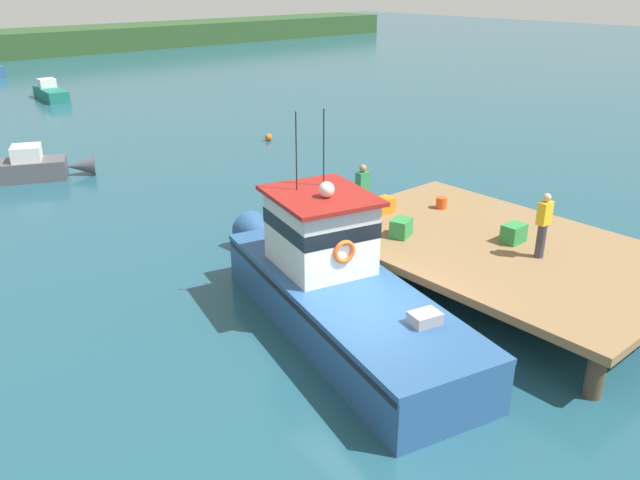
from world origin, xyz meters
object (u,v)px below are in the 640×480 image
deckhand_by_the_boat (543,224)px  moored_boat_far_right (19,169)px  crate_single_far (384,205)px  bait_bucket (441,203)px  main_fishing_boat (333,283)px  crate_stack_near_edge (514,233)px  deckhand_further_back (362,192)px  mooring_buoy_outer (269,137)px  crate_stack_mid_dock (401,228)px  moored_boat_mid_harbor (49,92)px

deckhand_by_the_boat → moored_boat_far_right: 20.14m
crate_single_far → bait_bucket: size_ratio=1.76×
main_fishing_boat → deckhand_by_the_boat: (4.51, -2.51, 1.05)m
crate_stack_near_edge → deckhand_further_back: deckhand_further_back is taller
crate_single_far → mooring_buoy_outer: crate_single_far is taller
crate_stack_mid_dock → deckhand_by_the_boat: bearing=-63.7°
crate_single_far → moored_boat_far_right: bearing=111.9°
crate_single_far → crate_stack_mid_dock: 1.86m
deckhand_by_the_boat → moored_boat_far_right: bearing=108.4°
moored_boat_far_right → mooring_buoy_outer: 11.46m
bait_bucket → deckhand_further_back: bearing=162.6°
crate_stack_near_edge → deckhand_by_the_boat: (-0.34, -0.96, 0.62)m
bait_bucket → deckhand_further_back: (-2.51, 0.79, 0.69)m
main_fishing_boat → mooring_buoy_outer: main_fishing_boat is taller
main_fishing_boat → deckhand_further_back: bearing=35.2°
mooring_buoy_outer → crate_single_far: bearing=-113.2°
deckhand_further_back → moored_boat_far_right: 15.31m
bait_bucket → main_fishing_boat: bearing=-166.6°
deckhand_further_back → crate_stack_mid_dock: bearing=-90.8°
bait_bucket → mooring_buoy_outer: size_ratio=0.95×
deckhand_by_the_boat → mooring_buoy_outer: size_ratio=4.58×
bait_bucket → moored_boat_mid_harbor: (0.15, 32.72, -0.93)m
deckhand_by_the_boat → moored_boat_mid_harbor: bearing=88.2°
deckhand_further_back → mooring_buoy_outer: size_ratio=4.58×
crate_stack_mid_dock → main_fishing_boat: bearing=-168.3°
main_fishing_boat → deckhand_further_back: 3.80m
crate_single_far → bait_bucket: crate_single_far is taller
deckhand_further_back → moored_boat_mid_harbor: size_ratio=0.32×
main_fishing_boat → moored_boat_mid_harbor: main_fishing_boat is taller
moored_boat_far_right → crate_stack_mid_dock: bearing=-73.3°
main_fishing_boat → crate_stack_near_edge: bearing=-17.7°
crate_single_far → moored_boat_mid_harbor: (1.70, 31.84, -0.98)m
moored_boat_mid_harbor → deckhand_further_back: bearing=-94.8°
main_fishing_boat → moored_boat_far_right: main_fishing_boat is taller
deckhand_by_the_boat → moored_boat_mid_harbor: 36.60m
crate_single_far → bait_bucket: (1.55, -0.88, -0.05)m
moored_boat_far_right → main_fishing_boat: bearing=-83.7°
crate_stack_near_edge → moored_boat_far_right: 19.32m
crate_single_far → moored_boat_far_right: size_ratio=0.11×
crate_stack_near_edge → moored_boat_far_right: bearing=110.2°
crate_stack_mid_dock → bait_bucket: crate_stack_mid_dock is taller
main_fishing_boat → moored_boat_mid_harbor: size_ratio=1.97×
crate_single_far → mooring_buoy_outer: size_ratio=1.68×
bait_bucket → moored_boat_far_right: bait_bucket is taller
crate_stack_near_edge → deckhand_further_back: (-1.87, 3.65, 0.62)m
deckhand_further_back → moored_boat_far_right: size_ratio=0.30×
crate_stack_mid_dock → bait_bucket: bearing=15.4°
crate_stack_near_edge → moored_boat_far_right: (-6.67, 18.10, -0.97)m
main_fishing_boat → crate_single_far: size_ratio=16.59×
main_fishing_boat → bait_bucket: size_ratio=29.27×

